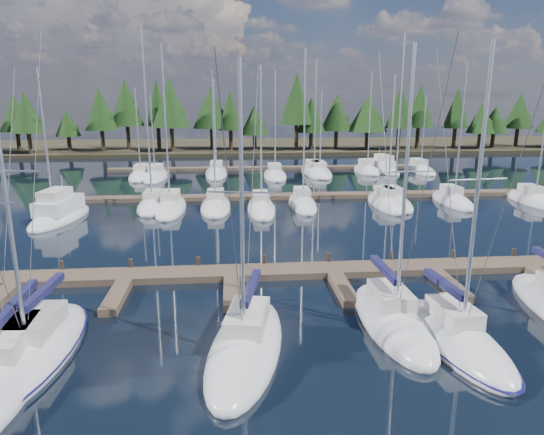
{
  "coord_description": "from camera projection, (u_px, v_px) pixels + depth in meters",
  "views": [
    {
      "loc": [
        -5.93,
        -9.0,
        10.39
      ],
      "look_at": [
        -3.26,
        22.0,
        2.51
      ],
      "focal_mm": 32.0,
      "sensor_mm": 36.0,
      "label": 1
    }
  ],
  "objects": [
    {
      "name": "ground",
      "position": [
        302.0,
        222.0,
        40.72
      ],
      "size": [
        260.0,
        260.0,
        0.0
      ],
      "primitive_type": "plane",
      "color": "black",
      "rests_on": "ground"
    },
    {
      "name": "tree_line",
      "position": [
        256.0,
        112.0,
        87.25
      ],
      "size": [
        186.08,
        11.51,
        13.69
      ],
      "color": "black",
      "rests_on": "far_shore"
    },
    {
      "name": "motor_yacht_right",
      "position": [
        382.0,
        169.0,
        67.31
      ],
      "size": [
        4.55,
        8.46,
        4.01
      ],
      "color": "silver",
      "rests_on": "ground"
    },
    {
      "name": "main_dock",
      "position": [
        334.0,
        274.0,
        28.45
      ],
      "size": [
        44.0,
        6.13,
        0.9
      ],
      "color": "brown",
      "rests_on": "ground"
    },
    {
      "name": "front_sailboat_0",
      "position": [
        7.0,
        368.0,
        18.47
      ],
      "size": [
        3.45,
        10.47,
        12.4
      ],
      "color": "silver",
      "rests_on": "ground"
    },
    {
      "name": "front_sailboat_4",
      "position": [
        456.0,
        338.0,
        20.74
      ],
      "size": [
        3.45,
        8.32,
        13.15
      ],
      "color": "silver",
      "rests_on": "ground"
    },
    {
      "name": "front_sailboat_1",
      "position": [
        34.0,
        351.0,
        19.74
      ],
      "size": [
        3.62,
        9.43,
        14.03
      ],
      "color": "silver",
      "rests_on": "ground"
    },
    {
      "name": "back_docks",
      "position": [
        279.0,
        180.0,
        59.58
      ],
      "size": [
        50.0,
        21.8,
        0.4
      ],
      "color": "brown",
      "rests_on": "ground"
    },
    {
      "name": "front_sailboat_3",
      "position": [
        392.0,
        320.0,
        22.43
      ],
      "size": [
        2.9,
        8.4,
        13.22
      ],
      "color": "silver",
      "rests_on": "ground"
    },
    {
      "name": "front_sailboat_2",
      "position": [
        246.0,
        345.0,
        20.16
      ],
      "size": [
        4.58,
        9.41,
        12.48
      ],
      "color": "silver",
      "rests_on": "ground"
    },
    {
      "name": "back_sailboat_rows",
      "position": [
        285.0,
        186.0,
        55.53
      ],
      "size": [
        48.31,
        31.1,
        16.94
      ],
      "color": "silver",
      "rests_on": "ground"
    },
    {
      "name": "far_shore",
      "position": [
        259.0,
        146.0,
        98.59
      ],
      "size": [
        220.0,
        30.0,
        0.6
      ],
      "primitive_type": "cube",
      "color": "#302B1B",
      "rests_on": "ground"
    },
    {
      "name": "motor_yacht_left",
      "position": [
        60.0,
        214.0,
        41.43
      ],
      "size": [
        4.45,
        9.31,
        4.47
      ],
      "color": "silver",
      "rests_on": "ground"
    }
  ]
}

